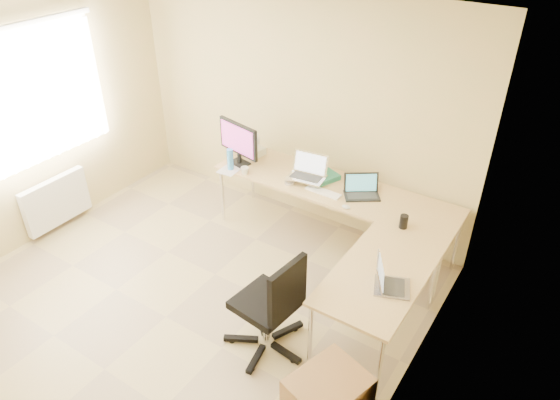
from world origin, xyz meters
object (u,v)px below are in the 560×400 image
Objects in this scene: laptop_black at (363,187)px; desk_fan at (252,143)px; mug at (245,171)px; water_bottle at (230,159)px; laptop_center at (307,167)px; office_chair at (265,301)px; desk_return at (376,305)px; desk_main at (332,215)px; monitor at (239,144)px; laptop_return at (394,277)px; keyboard at (323,192)px.

laptop_black is 1.14× the size of desk_fan.
water_bottle is (-0.20, 0.00, 0.08)m from mug.
laptop_center is 1.58× the size of water_bottle.
desk_fan is at bearing 135.34° from office_chair.
desk_return is 0.96m from office_chair.
mug is (-1.91, 0.70, 0.41)m from desk_return.
laptop_center reaches higher than desk_return.
monitor reaches higher than desk_main.
water_bottle is at bearing -77.73° from monitor.
laptop_black is 0.35× the size of office_chair.
laptop_black is at bearing 12.72° from mug.
desk_fan is at bearing 115.98° from mug.
water_bottle is 0.75× the size of laptop_return.
office_chair is (-0.09, -1.58, -0.34)m from laptop_black.
office_chair is (-0.74, -0.60, 0.14)m from desk_return.
desk_main is at bearing 17.72° from mug.
monitor is 1.65× the size of laptop_black.
office_chair reaches higher than desk_return.
laptop_center is 0.87m from water_bottle.
laptop_center is at bearing -163.23° from desk_main.
desk_fan is (0.00, 0.24, -0.09)m from monitor.
laptop_black is (1.46, 0.12, -0.14)m from monitor.
laptop_return is (1.41, -1.03, -0.07)m from laptop_center.
office_chair reaches higher than desk_main.
mug is 1.77m from office_chair.
laptop_return reaches higher than desk_main.
desk_fan is 0.30× the size of office_chair.
mug is at bearing 46.81° from laptop_return.
mug is (-0.65, -0.21, -0.14)m from laptop_center.
desk_fan is at bearing 160.66° from laptop_center.
laptop_center is (0.85, 0.05, -0.07)m from monitor.
desk_fan is at bearing 139.89° from laptop_black.
desk_main is 6.95× the size of keyboard.
office_chair is (1.36, -1.70, -0.38)m from desk_fan.
office_chair is (-0.89, -0.48, -0.34)m from laptop_return.
desk_main is 4.57× the size of monitor.
desk_return is at bearing 45.52° from office_chair.
keyboard is (-0.03, -0.17, 0.37)m from desk_main.
desk_main is 29.93× the size of mug.
laptop_return is at bearing -11.33° from monitor.
office_chair is at bearing -81.51° from desk_main.
desk_return is 2.27m from water_bottle.
laptop_center is 1.65m from office_chair.
monitor reaches higher than laptop_return.
desk_main is 2.62× the size of office_chair.
water_bottle is 2.40m from laptop_return.
desk_main is 8.63× the size of desk_fan.
mug is 2.22m from laptop_return.
mug is at bearing -27.41° from monitor.
laptop_return is (2.25, -1.22, -0.05)m from desk_fan.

